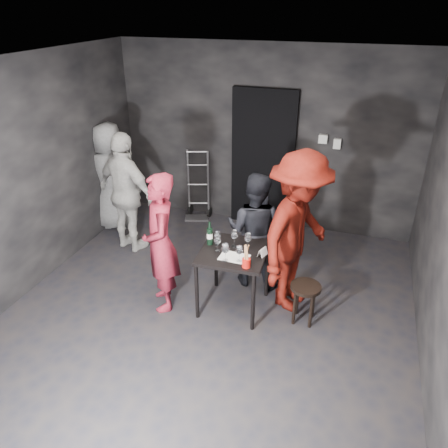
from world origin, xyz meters
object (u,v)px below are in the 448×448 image
(server_red, at_px, (160,238))
(woman_black, at_px, (255,232))
(hand_truck, at_px, (198,205))
(breadstick_cup, at_px, (246,257))
(tasting_table, at_px, (233,258))
(bystander_cream, at_px, (126,186))
(stool, at_px, (305,293))
(man_maroon, at_px, (299,214))
(bystander_grey, at_px, (111,172))
(wine_bottle, at_px, (210,236))

(server_red, xyz_separation_m, woman_black, (0.87, 0.77, -0.17))
(hand_truck, bearing_deg, server_red, -96.86)
(server_red, bearing_deg, breadstick_cup, 55.47)
(tasting_table, xyz_separation_m, bystander_cream, (-1.78, 0.83, 0.30))
(hand_truck, distance_m, bystander_cream, 1.53)
(woman_black, height_order, breadstick_cup, woman_black)
(stool, distance_m, man_maroon, 0.86)
(hand_truck, xyz_separation_m, server_red, (0.46, -2.25, 0.67))
(server_red, height_order, man_maroon, man_maroon)
(man_maroon, bearing_deg, server_red, 127.00)
(hand_truck, height_order, stool, hand_truck)
(tasting_table, xyz_separation_m, bystander_grey, (-2.34, 1.35, 0.25))
(man_maroon, bearing_deg, stool, -130.45)
(woman_black, bearing_deg, server_red, 45.06)
(stool, xyz_separation_m, man_maroon, (-0.18, 0.29, 0.79))
(tasting_table, relative_size, woman_black, 0.53)
(breadstick_cup, bearing_deg, server_red, 176.68)
(hand_truck, xyz_separation_m, bystander_grey, (-1.10, -0.70, 0.69))
(breadstick_cup, bearing_deg, wine_bottle, 147.99)
(hand_truck, distance_m, man_maroon, 2.74)
(stool, bearing_deg, man_maroon, 121.66)
(server_red, distance_m, bystander_cream, 1.44)
(stool, xyz_separation_m, woman_black, (-0.73, 0.57, 0.34))
(server_red, distance_m, breadstick_cup, 1.00)
(man_maroon, distance_m, wine_bottle, 1.01)
(woman_black, bearing_deg, tasting_table, 84.44)
(server_red, distance_m, woman_black, 1.17)
(hand_truck, bearing_deg, man_maroon, -61.47)
(bystander_cream, distance_m, bystander_grey, 0.76)
(woman_black, bearing_deg, wine_bottle, 56.04)
(breadstick_cup, bearing_deg, hand_truck, 122.23)
(hand_truck, xyz_separation_m, man_maroon, (1.88, -1.76, 0.95))
(server_red, bearing_deg, wine_bottle, 87.79)
(hand_truck, bearing_deg, bystander_grey, -166.13)
(woman_black, relative_size, wine_bottle, 5.17)
(wine_bottle, bearing_deg, stool, -3.10)
(bystander_cream, bearing_deg, breadstick_cup, 169.10)
(stool, relative_size, wine_bottle, 1.71)
(hand_truck, bearing_deg, tasting_table, -77.21)
(server_red, relative_size, breadstick_cup, 6.46)
(bystander_grey, bearing_deg, stool, 139.31)
(woman_black, xyz_separation_m, breadstick_cup, (0.13, -0.83, 0.16))
(server_red, bearing_deg, bystander_cream, -166.95)
(bystander_grey, bearing_deg, bystander_cream, 119.25)
(tasting_table, distance_m, stool, 0.87)
(tasting_table, height_order, server_red, server_red)
(bystander_cream, bearing_deg, wine_bottle, 170.35)
(breadstick_cup, bearing_deg, man_maroon, 52.39)
(tasting_table, distance_m, man_maroon, 0.87)
(bystander_cream, xyz_separation_m, wine_bottle, (1.49, -0.77, -0.10))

